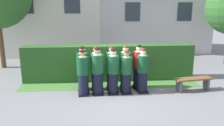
% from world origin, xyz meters
% --- Properties ---
extents(ground_plane, '(60.00, 60.00, 0.00)m').
position_xyz_m(ground_plane, '(0.00, 0.00, 0.00)').
color(ground_plane, slate).
extents(student_front_row_0, '(0.42, 0.48, 1.61)m').
position_xyz_m(student_front_row_0, '(-1.02, -0.06, 0.77)').
color(student_front_row_0, black).
rests_on(student_front_row_0, ground).
extents(student_front_row_1, '(0.44, 0.49, 1.68)m').
position_xyz_m(student_front_row_1, '(-0.52, -0.04, 0.80)').
color(student_front_row_1, black).
rests_on(student_front_row_1, ground).
extents(student_front_row_2, '(0.42, 0.46, 1.62)m').
position_xyz_m(student_front_row_2, '(0.01, 0.00, 0.77)').
color(student_front_row_2, black).
rests_on(student_front_row_2, ground).
extents(student_front_row_3, '(0.40, 0.50, 1.55)m').
position_xyz_m(student_front_row_3, '(0.48, 0.00, 0.74)').
color(student_front_row_3, black).
rests_on(student_front_row_3, ground).
extents(student_front_row_4, '(0.42, 0.49, 1.60)m').
position_xyz_m(student_front_row_4, '(1.08, 0.04, 0.76)').
color(student_front_row_4, black).
rests_on(student_front_row_4, ground).
extents(student_rear_row_0, '(0.43, 0.52, 1.64)m').
position_xyz_m(student_rear_row_0, '(-1.05, 0.43, 0.78)').
color(student_rear_row_0, black).
rests_on(student_rear_row_0, ground).
extents(student_rear_row_1, '(0.43, 0.47, 1.65)m').
position_xyz_m(student_rear_row_1, '(-0.55, 0.41, 0.78)').
color(student_rear_row_1, black).
rests_on(student_rear_row_1, ground).
extents(student_rear_row_2, '(0.42, 0.48, 1.63)m').
position_xyz_m(student_rear_row_2, '(0.01, 0.47, 0.78)').
color(student_rear_row_2, black).
rests_on(student_rear_row_2, ground).
extents(student_rear_row_3, '(0.43, 0.48, 1.64)m').
position_xyz_m(student_rear_row_3, '(0.52, 0.49, 0.78)').
color(student_rear_row_3, black).
rests_on(student_rear_row_3, ground).
extents(student_in_red_blazer, '(0.43, 0.50, 1.66)m').
position_xyz_m(student_in_red_blazer, '(1.01, 0.48, 0.79)').
color(student_in_red_blazer, black).
rests_on(student_in_red_blazer, ground).
extents(hedge, '(7.00, 0.70, 1.46)m').
position_xyz_m(hedge, '(0.00, 1.62, 0.73)').
color(hedge, '#285623').
rests_on(hedge, ground).
extents(school_building_annex, '(7.52, 3.86, 6.45)m').
position_xyz_m(school_building_annex, '(3.34, 7.97, 3.31)').
color(school_building_annex, silver).
rests_on(school_building_annex, ground).
extents(wooden_bench, '(1.44, 0.55, 0.48)m').
position_xyz_m(wooden_bench, '(2.95, 0.01, 0.35)').
color(wooden_bench, brown).
rests_on(wooden_bench, ground).
extents(lawn_strip, '(7.00, 0.90, 0.01)m').
position_xyz_m(lawn_strip, '(0.00, 0.82, 0.00)').
color(lawn_strip, '#477A38').
rests_on(lawn_strip, ground).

